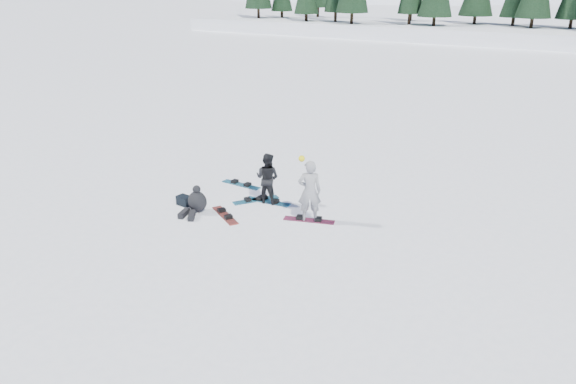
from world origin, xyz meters
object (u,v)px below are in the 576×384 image
at_px(gear_bag, 184,201).
at_px(snowboard_loose_b, 225,215).
at_px(snowboard_loose_c, 241,185).
at_px(snowboarder_woman, 309,191).
at_px(snowboarder_man, 267,178).
at_px(seated_rider, 196,202).
at_px(snowboard_loose_a, 256,200).

distance_m(gear_bag, snowboard_loose_b, 1.60).
relative_size(snowboard_loose_c, snowboard_loose_b, 1.00).
bearing_deg(snowboarder_woman, snowboard_loose_c, -54.28).
bearing_deg(snowboard_loose_b, snowboarder_man, 104.64).
bearing_deg(gear_bag, snowboarder_man, 36.65).
xyz_separation_m(snowboarder_man, seated_rider, (-1.39, -1.81, -0.48)).
relative_size(gear_bag, snowboard_loose_a, 0.30).
height_order(seated_rider, gear_bag, seated_rider).
bearing_deg(snowboard_loose_a, snowboarder_man, -44.27).
relative_size(snowboard_loose_c, snowboard_loose_a, 1.00).
bearing_deg(seated_rider, snowboarder_woman, -3.72).
height_order(seated_rider, snowboard_loose_b, seated_rider).
bearing_deg(snowboard_loose_b, snowboard_loose_a, 118.34).
distance_m(snowboarder_man, seated_rider, 2.33).
xyz_separation_m(gear_bag, snowboard_loose_b, (1.60, -0.02, -0.14)).
height_order(snowboarder_man, seated_rider, snowboarder_man).
bearing_deg(snowboard_loose_b, snowboarder_woman, 54.99).
xyz_separation_m(snowboarder_woman, snowboarder_man, (-1.83, 0.59, -0.13)).
xyz_separation_m(snowboarder_woman, snowboard_loose_b, (-2.32, -0.99, -0.92)).
distance_m(snowboarder_woman, seated_rider, 3.49).
height_order(snowboarder_woman, snowboarder_man, snowboarder_woman).
height_order(snowboarder_man, gear_bag, snowboarder_man).
relative_size(seated_rider, snowboard_loose_b, 0.74).
bearing_deg(snowboard_loose_c, snowboard_loose_b, -61.59).
distance_m(gear_bag, snowboard_loose_a, 2.25).
bearing_deg(snowboarder_woman, seated_rider, -11.21).
bearing_deg(snowboard_loose_c, gear_bag, -97.78).
bearing_deg(gear_bag, snowboard_loose_a, 41.11).
relative_size(snowboarder_woman, snowboarder_man, 1.24).
xyz_separation_m(snowboard_loose_c, snowboard_loose_a, (1.23, -0.91, 0.00)).
bearing_deg(snowboard_loose_b, snowboard_loose_c, 147.23).
bearing_deg(snowboarder_woman, snowboarder_man, -49.90).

